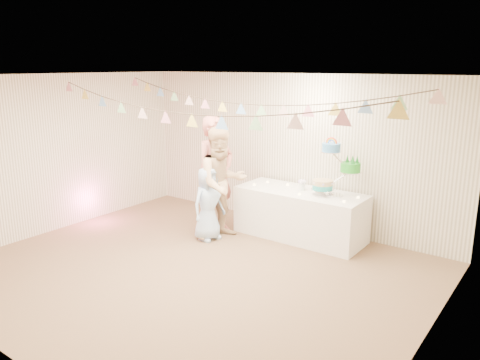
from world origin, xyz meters
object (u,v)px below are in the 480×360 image
Objects in this scene: cake_stand at (335,171)px; person_adult_b at (222,183)px; person_adult_a at (216,175)px; person_child at (208,204)px; table at (300,214)px.

person_adult_b is at bearing -153.32° from cake_stand.
person_adult_a reaches higher than person_child.
cake_stand reaches higher than person_child.
person_adult_a is 1.64× the size of person_child.
person_child is (-0.12, -0.21, -0.30)m from person_adult_b.
cake_stand is at bearing -59.12° from person_adult_a.
person_adult_b reaches higher than person_child.
person_adult_b is at bearing -18.93° from person_child.
person_adult_a is 0.29m from person_adult_b.
table is 1.15× the size of person_adult_b.
cake_stand is 0.71× the size of person_child.
cake_stand is (0.55, 0.05, 0.78)m from table.
person_adult_b is (0.24, -0.14, -0.08)m from person_adult_a.
person_adult_b is 1.51× the size of person_child.
person_child reaches higher than table.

